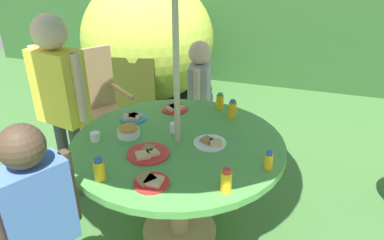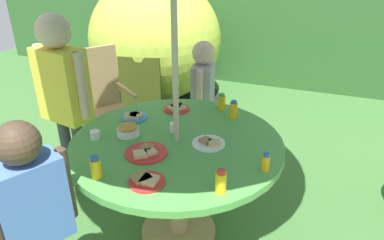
# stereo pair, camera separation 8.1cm
# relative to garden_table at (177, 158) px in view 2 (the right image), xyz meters

# --- Properties ---
(ground_plane) EXTENTS (10.00, 10.00, 0.02)m
(ground_plane) POSITION_rel_garden_table_xyz_m (0.00, 0.00, -0.63)
(ground_plane) COLOR #3D6B33
(hedge_backdrop) EXTENTS (9.00, 0.70, 2.14)m
(hedge_backdrop) POSITION_rel_garden_table_xyz_m (0.00, 3.49, 0.46)
(hedge_backdrop) COLOR #33602D
(hedge_backdrop) RESTS_ON ground_plane
(garden_table) EXTENTS (1.32, 1.32, 0.75)m
(garden_table) POSITION_rel_garden_table_xyz_m (0.00, 0.00, 0.00)
(garden_table) COLOR tan
(garden_table) RESTS_ON ground_plane
(wooden_chair) EXTENTS (0.64, 0.64, 1.02)m
(wooden_chair) POSITION_rel_garden_table_xyz_m (-1.09, 0.78, -0.07)
(wooden_chair) COLOR tan
(wooden_chair) RESTS_ON ground_plane
(dome_tent) EXTENTS (1.99, 1.99, 1.54)m
(dome_tent) POSITION_rel_garden_table_xyz_m (-1.22, 2.24, 0.15)
(dome_tent) COLOR #B2C63F
(dome_tent) RESTS_ON ground_plane
(child_in_grey_shirt) EXTENTS (0.21, 0.39, 1.14)m
(child_in_grey_shirt) POSITION_rel_garden_table_xyz_m (-0.15, 0.95, 0.11)
(child_in_grey_shirt) COLOR brown
(child_in_grey_shirt) RESTS_ON ground_plane
(child_in_yellow_shirt) EXTENTS (0.47, 0.27, 1.43)m
(child_in_yellow_shirt) POSITION_rel_garden_table_xyz_m (-0.98, 0.19, 0.30)
(child_in_yellow_shirt) COLOR #3F3F47
(child_in_yellow_shirt) RESTS_ON ground_plane
(child_in_blue_shirt) EXTENTS (0.29, 0.36, 1.17)m
(child_in_blue_shirt) POSITION_rel_garden_table_xyz_m (-0.41, -0.79, 0.13)
(child_in_blue_shirt) COLOR #3F3F47
(child_in_blue_shirt) RESTS_ON ground_plane
(snack_bowl) EXTENTS (0.14, 0.14, 0.08)m
(snack_bowl) POSITION_rel_garden_table_xyz_m (-0.32, -0.04, 0.17)
(snack_bowl) COLOR white
(snack_bowl) RESTS_ON garden_table
(plate_mid_right) EXTENTS (0.19, 0.19, 0.03)m
(plate_mid_right) POSITION_rel_garden_table_xyz_m (-0.18, 0.42, 0.15)
(plate_mid_right) COLOR red
(plate_mid_right) RESTS_ON garden_table
(plate_far_right) EXTENTS (0.20, 0.20, 0.03)m
(plate_far_right) POSITION_rel_garden_table_xyz_m (0.20, 0.02, 0.14)
(plate_far_right) COLOR white
(plate_far_right) RESTS_ON garden_table
(plate_back_edge) EXTENTS (0.18, 0.18, 0.03)m
(plate_back_edge) POSITION_rel_garden_table_xyz_m (-0.40, 0.19, 0.14)
(plate_back_edge) COLOR #338CD8
(plate_back_edge) RESTS_ON garden_table
(plate_center_front) EXTENTS (0.25, 0.25, 0.03)m
(plate_center_front) POSITION_rel_garden_table_xyz_m (-0.11, -0.21, 0.14)
(plate_center_front) COLOR red
(plate_center_front) RESTS_ON garden_table
(plate_far_left) EXTENTS (0.19, 0.19, 0.03)m
(plate_far_left) POSITION_rel_garden_table_xyz_m (0.02, -0.46, 0.14)
(plate_far_left) COLOR red
(plate_far_left) RESTS_ON garden_table
(juice_bottle_near_left) EXTENTS (0.06, 0.06, 0.12)m
(juice_bottle_near_left) POSITION_rel_garden_table_xyz_m (-0.24, -0.50, 0.19)
(juice_bottle_near_left) COLOR yellow
(juice_bottle_near_left) RESTS_ON garden_table
(juice_bottle_near_right) EXTENTS (0.05, 0.05, 0.12)m
(juice_bottle_near_right) POSITION_rel_garden_table_xyz_m (0.13, 0.55, 0.19)
(juice_bottle_near_right) COLOR yellow
(juice_bottle_near_right) RESTS_ON garden_table
(juice_bottle_center_back) EXTENTS (0.06, 0.06, 0.13)m
(juice_bottle_center_back) POSITION_rel_garden_table_xyz_m (0.40, -0.40, 0.19)
(juice_bottle_center_back) COLOR yellow
(juice_bottle_center_back) RESTS_ON garden_table
(juice_bottle_mid_left) EXTENTS (0.06, 0.06, 0.13)m
(juice_bottle_mid_left) POSITION_rel_garden_table_xyz_m (0.25, 0.43, 0.19)
(juice_bottle_mid_left) COLOR yellow
(juice_bottle_mid_left) RESTS_ON garden_table
(juice_bottle_front_edge) EXTENTS (0.05, 0.05, 0.11)m
(juice_bottle_front_edge) POSITION_rel_garden_table_xyz_m (0.57, -0.14, 0.18)
(juice_bottle_front_edge) COLOR yellow
(juice_bottle_front_edge) RESTS_ON garden_table
(cup_near) EXTENTS (0.06, 0.06, 0.06)m
(cup_near) POSITION_rel_garden_table_xyz_m (-0.06, 0.10, 0.16)
(cup_near) COLOR white
(cup_near) RESTS_ON garden_table
(cup_far) EXTENTS (0.06, 0.06, 0.06)m
(cup_far) POSITION_rel_garden_table_xyz_m (-0.48, -0.16, 0.16)
(cup_far) COLOR white
(cup_far) RESTS_ON garden_table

